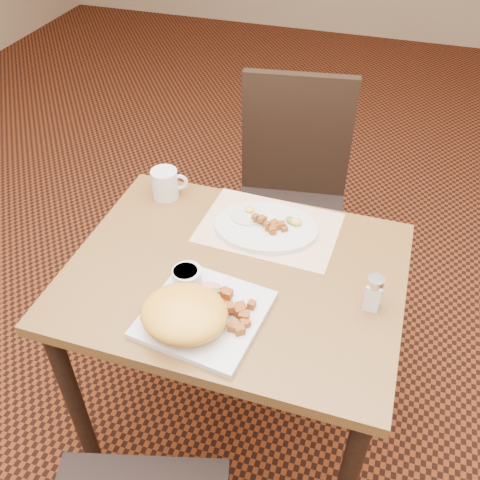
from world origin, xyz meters
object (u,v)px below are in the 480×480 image
object	(u,v)px
plate_square	(204,314)
coffee_mug	(166,184)
plate_oval	(266,227)
salt_shaker	(373,292)
table	(235,298)
chair_far	(291,191)

from	to	relation	value
plate_square	coffee_mug	bearing A→B (deg)	123.76
plate_oval	salt_shaker	distance (m)	0.40
table	plate_oval	size ratio (longest dim) A/B	2.96
table	coffee_mug	size ratio (longest dim) A/B	8.14
plate_oval	coffee_mug	distance (m)	0.36
table	coffee_mug	distance (m)	0.44
table	plate_square	world-z (taller)	plate_square
salt_shaker	plate_square	bearing A→B (deg)	-157.83
table	plate_square	size ratio (longest dim) A/B	3.21
table	chair_far	xyz separation A→B (m)	(0.00, 0.70, -0.10)
plate_square	chair_far	bearing A→B (deg)	88.50
table	plate_oval	distance (m)	0.23
plate_square	coffee_mug	xyz separation A→B (m)	(-0.29, 0.44, 0.04)
plate_oval	coffee_mug	bearing A→B (deg)	168.56
table	salt_shaker	world-z (taller)	salt_shaker
chair_far	plate_square	distance (m)	0.90
plate_square	plate_oval	size ratio (longest dim) A/B	0.92
plate_oval	coffee_mug	size ratio (longest dim) A/B	2.75
chair_far	coffee_mug	distance (m)	0.60
chair_far	salt_shaker	bearing A→B (deg)	108.50
table	salt_shaker	distance (m)	0.40
plate_oval	plate_square	bearing A→B (deg)	-98.48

